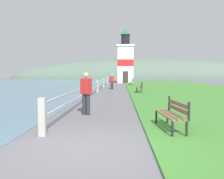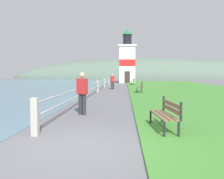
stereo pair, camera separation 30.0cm
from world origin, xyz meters
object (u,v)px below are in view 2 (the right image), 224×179
object	(u,v)px
park_bench_far	(133,81)
person_strolling	(82,92)
lighthouse	(127,61)
person_by_railing	(113,81)
park_bench_midway	(140,87)
park_bench_near	(166,113)

from	to	relation	value
park_bench_far	person_strolling	distance (m)	24.88
lighthouse	person_by_railing	world-z (taller)	lighthouse
park_bench_far	lighthouse	world-z (taller)	lighthouse
park_bench_midway	person_strolling	xyz separation A→B (m)	(-3.02, -11.26, 0.39)
park_bench_far	lighthouse	size ratio (longest dim) A/B	0.22
person_strolling	lighthouse	bearing A→B (deg)	23.97
park_bench_far	lighthouse	xyz separation A→B (m)	(-0.72, 8.42, 3.27)
park_bench_midway	lighthouse	size ratio (longest dim) A/B	0.20
person_strolling	person_by_railing	bearing A→B (deg)	26.03
park_bench_far	person_by_railing	distance (m)	9.20
lighthouse	park_bench_midway	bearing A→B (deg)	-87.68
park_bench_near	lighthouse	distance (m)	36.00
park_bench_near	person_strolling	size ratio (longest dim) A/B	1.05
park_bench_near	person_strolling	distance (m)	3.99
person_by_railing	person_strolling	bearing A→B (deg)	153.20
person_strolling	person_by_railing	world-z (taller)	person_strolling
person_by_railing	park_bench_near	bearing A→B (deg)	162.33
park_bench_near	lighthouse	xyz separation A→B (m)	(-0.76, 35.85, 3.27)
park_bench_midway	park_bench_far	world-z (taller)	same
park_bench_midway	person_strolling	size ratio (longest dim) A/B	1.06
park_bench_midway	person_by_railing	size ratio (longest dim) A/B	1.14
person_by_railing	park_bench_far	bearing A→B (deg)	-40.33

